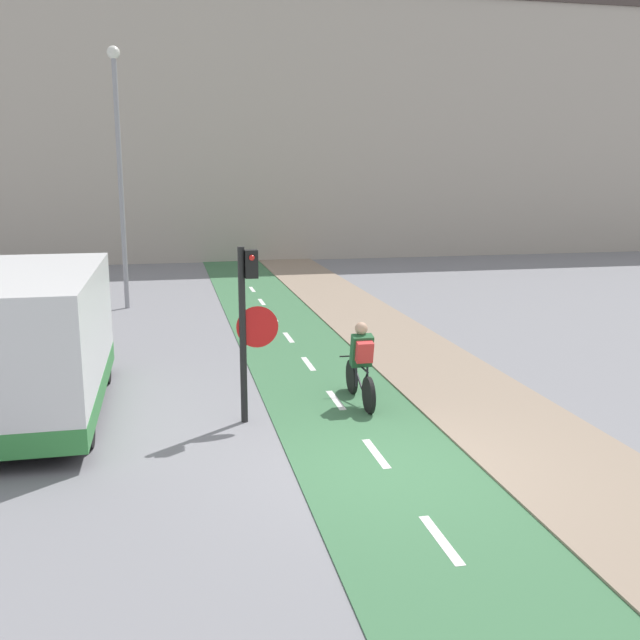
# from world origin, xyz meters

# --- Properties ---
(ground_plane) EXTENTS (120.00, 120.00, 0.00)m
(ground_plane) POSITION_xyz_m (0.00, 0.00, 0.00)
(ground_plane) COLOR gray
(bike_lane) EXTENTS (2.51, 60.00, 0.02)m
(bike_lane) POSITION_xyz_m (0.00, 0.01, 0.01)
(bike_lane) COLOR #3D7047
(bike_lane) RESTS_ON ground_plane
(sidewalk_strip) EXTENTS (2.40, 60.00, 0.05)m
(sidewalk_strip) POSITION_xyz_m (2.46, 0.00, 0.03)
(sidewalk_strip) COLOR gray
(sidewalk_strip) RESTS_ON ground_plane
(building_row_background) EXTENTS (60.00, 5.20, 12.25)m
(building_row_background) POSITION_xyz_m (0.00, 26.14, 6.13)
(building_row_background) COLOR #B2A899
(building_row_background) RESTS_ON ground_plane
(traffic_light_pole) EXTENTS (0.67, 0.25, 2.84)m
(traffic_light_pole) POSITION_xyz_m (-1.60, 2.29, 1.77)
(traffic_light_pole) COLOR black
(traffic_light_pole) RESTS_ON ground_plane
(street_lamp_far) EXTENTS (0.36, 0.36, 7.43)m
(street_lamp_far) POSITION_xyz_m (-4.04, 12.95, 4.49)
(street_lamp_far) COLOR gray
(street_lamp_far) RESTS_ON ground_plane
(cyclist_near) EXTENTS (0.46, 1.75, 1.46)m
(cyclist_near) POSITION_xyz_m (0.39, 2.76, 0.70)
(cyclist_near) COLOR black
(cyclist_near) RESTS_ON ground_plane
(van) EXTENTS (2.17, 5.18, 2.41)m
(van) POSITION_xyz_m (-5.04, 3.35, 1.19)
(van) COLOR silver
(van) RESTS_ON ground_plane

